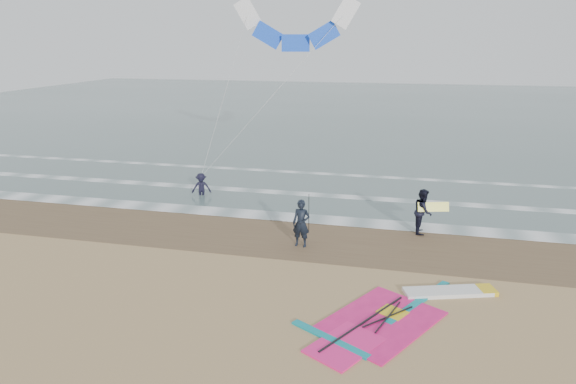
% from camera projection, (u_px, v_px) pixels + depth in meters
% --- Properties ---
extents(ground, '(120.00, 120.00, 0.00)m').
position_uv_depth(ground, '(301.00, 311.00, 15.49)').
color(ground, tan).
rests_on(ground, ground).
extents(sea_water, '(120.00, 80.00, 0.02)m').
position_uv_depth(sea_water, '(384.00, 110.00, 60.31)').
color(sea_water, '#47605E').
rests_on(sea_water, ground).
extents(wet_sand_band, '(120.00, 5.00, 0.01)m').
position_uv_depth(wet_sand_band, '(331.00, 239.00, 21.09)').
color(wet_sand_band, brown).
rests_on(wet_sand_band, ground).
extents(foam_waterline, '(120.00, 9.15, 0.02)m').
position_uv_depth(foam_waterline, '(344.00, 206.00, 25.23)').
color(foam_waterline, white).
rests_on(foam_waterline, ground).
extents(windsurf_rig, '(6.08, 5.76, 0.15)m').
position_uv_depth(windsurf_rig, '(401.00, 313.00, 15.26)').
color(windsurf_rig, white).
rests_on(windsurf_rig, ground).
extents(person_standing, '(0.73, 0.51, 1.90)m').
position_uv_depth(person_standing, '(301.00, 223.00, 20.10)').
color(person_standing, black).
rests_on(person_standing, ground).
extents(person_walking, '(0.73, 0.93, 1.92)m').
position_uv_depth(person_walking, '(423.00, 211.00, 21.51)').
color(person_walking, black).
rests_on(person_walking, ground).
extents(person_wading, '(1.15, 0.88, 1.57)m').
position_uv_depth(person_wading, '(201.00, 181.00, 26.75)').
color(person_wading, black).
rests_on(person_wading, ground).
extents(held_pole, '(0.17, 0.86, 1.82)m').
position_uv_depth(held_pole, '(309.00, 213.00, 19.91)').
color(held_pole, black).
rests_on(held_pole, ground).
extents(carried_kiteboard, '(1.30, 0.51, 0.39)m').
position_uv_depth(carried_kiteboard, '(433.00, 207.00, 21.26)').
color(carried_kiteboard, yellow).
rests_on(carried_kiteboard, ground).
extents(surf_kite, '(7.55, 4.58, 9.15)m').
position_uv_depth(surf_kite, '(295.00, 28.00, 27.70)').
color(surf_kite, white).
rests_on(surf_kite, ground).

